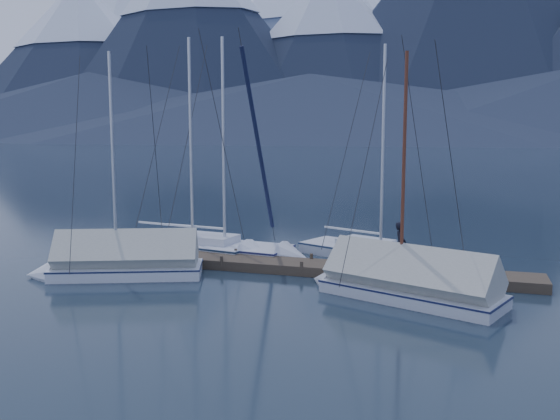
% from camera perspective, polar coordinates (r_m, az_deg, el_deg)
% --- Properties ---
extents(ground, '(1000.00, 1000.00, 0.00)m').
position_cam_1_polar(ground, '(19.82, -1.72, -7.06)').
color(ground, black).
rests_on(ground, ground).
extents(mountain_range, '(877.00, 584.00, 150.50)m').
position_cam_1_polar(mountain_range, '(392.26, 17.34, 15.16)').
color(mountain_range, '#475675').
rests_on(mountain_range, ground).
extents(dock, '(18.00, 1.50, 0.54)m').
position_cam_1_polar(dock, '(21.64, 0.00, -5.50)').
color(dock, '#382D23').
rests_on(dock, ground).
extents(mooring_posts, '(15.12, 1.52, 0.35)m').
position_cam_1_polar(mooring_posts, '(21.73, -1.26, -4.79)').
color(mooring_posts, '#382D23').
rests_on(mooring_posts, ground).
extents(sailboat_open_left, '(7.48, 3.43, 9.57)m').
position_cam_1_polar(sailboat_open_left, '(24.65, -7.42, -3.79)').
color(sailboat_open_left, silver).
rests_on(sailboat_open_left, ground).
extents(sailboat_open_mid, '(7.40, 3.19, 9.53)m').
position_cam_1_polar(sailboat_open_mid, '(24.07, -4.28, -4.03)').
color(sailboat_open_mid, silver).
rests_on(sailboat_open_mid, ground).
extents(sailboat_open_right, '(7.08, 4.41, 9.08)m').
position_cam_1_polar(sailboat_open_right, '(23.42, 10.66, -4.49)').
color(sailboat_open_right, silver).
rests_on(sailboat_open_right, ground).
extents(sailboat_covered_near, '(6.50, 4.00, 8.11)m').
position_cam_1_polar(sailboat_covered_near, '(18.45, 11.15, -7.02)').
color(sailboat_covered_near, silver).
rests_on(sailboat_covered_near, ground).
extents(sailboat_covered_far, '(6.23, 3.83, 8.40)m').
position_cam_1_polar(sailboat_covered_far, '(21.38, -15.74, -5.12)').
color(sailboat_covered_far, silver).
rests_on(sailboat_covered_far, ground).
extents(person, '(0.39, 0.59, 1.59)m').
position_cam_1_polar(person, '(20.77, 11.52, -3.32)').
color(person, black).
rests_on(person, dock).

